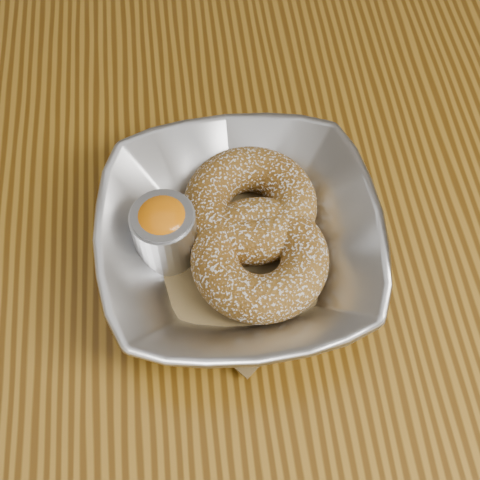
{
  "coord_description": "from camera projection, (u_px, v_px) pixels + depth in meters",
  "views": [
    {
      "loc": [
        -0.07,
        -0.22,
        1.22
      ],
      "look_at": [
        -0.04,
        0.04,
        0.78
      ],
      "focal_mm": 50.0,
      "sensor_mm": 36.0,
      "label": 1
    }
  ],
  "objects": [
    {
      "name": "table",
      "position": [
        288.0,
        341.0,
        0.6
      ],
      "size": [
        1.2,
        0.8,
        0.75
      ],
      "color": "brown",
      "rests_on": "ground_plane"
    },
    {
      "name": "ground_plane",
      "position": [
        265.0,
        480.0,
        1.17
      ],
      "size": [
        4.0,
        4.0,
        0.0
      ],
      "primitive_type": "plane",
      "color": "#565659",
      "rests_on": "ground"
    },
    {
      "name": "parchment",
      "position": [
        240.0,
        253.0,
        0.53
      ],
      "size": [
        0.2,
        0.2,
        0.0
      ],
      "primitive_type": "cube",
      "rotation": [
        0.0,
        0.0,
        0.72
      ],
      "color": "brown",
      "rests_on": "table"
    },
    {
      "name": "serving_bowl",
      "position": [
        240.0,
        242.0,
        0.51
      ],
      "size": [
        0.22,
        0.22,
        0.05
      ],
      "primitive_type": "imported",
      "color": "#B6B9BD",
      "rests_on": "table"
    },
    {
      "name": "donut_back",
      "position": [
        250.0,
        204.0,
        0.53
      ],
      "size": [
        0.12,
        0.12,
        0.04
      ],
      "primitive_type": "torus",
      "rotation": [
        0.0,
        0.0,
        0.19
      ],
      "color": "brown",
      "rests_on": "parchment"
    },
    {
      "name": "ramekin",
      "position": [
        164.0,
        231.0,
        0.5
      ],
      "size": [
        0.05,
        0.05,
        0.06
      ],
      "color": "#B6B9BD",
      "rests_on": "table"
    },
    {
      "name": "donut_front",
      "position": [
        260.0,
        259.0,
        0.5
      ],
      "size": [
        0.11,
        0.11,
        0.04
      ],
      "primitive_type": "torus",
      "rotation": [
        0.0,
        0.0,
        -0.04
      ],
      "color": "brown",
      "rests_on": "parchment"
    }
  ]
}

